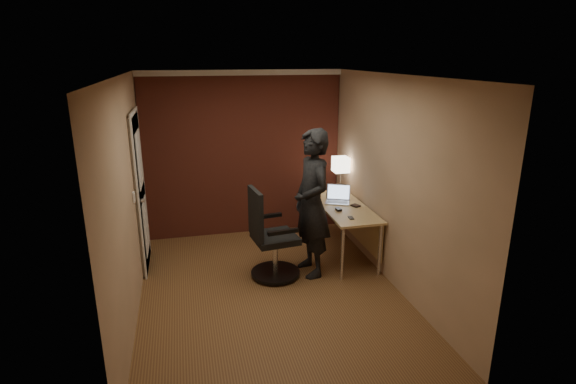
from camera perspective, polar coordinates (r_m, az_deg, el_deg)
The scene contains 9 objects.
room at distance 6.42m, azimuth -7.51°, elevation 4.86°, with size 4.00×4.00×4.00m.
desk at distance 6.25m, azimuth 7.62°, elevation -2.79°, with size 0.60×1.50×0.73m.
desk_lamp at distance 6.68m, azimuth 6.72°, elevation 3.43°, with size 0.22×0.22×0.54m.
laptop at distance 6.32m, azimuth 6.35°, elevation -0.66°, with size 0.41×0.37×0.23m.
mouse at distance 5.98m, azimuth 6.43°, elevation -2.21°, with size 0.06×0.10×0.03m, color black.
phone at distance 5.73m, azimuth 8.00°, elevation -3.26°, with size 0.06×0.12×0.01m, color black.
wallet at distance 6.17m, azimuth 8.58°, elevation -1.73°, with size 0.09×0.11×0.02m, color black.
office_chair at distance 5.60m, azimuth -2.36°, elevation -6.09°, with size 0.62×0.68×1.15m.
person at distance 5.58m, azimuth 3.05°, elevation -1.49°, with size 0.68×0.45×1.87m, color black.
Camera 1 is at (-0.90, -4.70, 2.70)m, focal length 28.00 mm.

